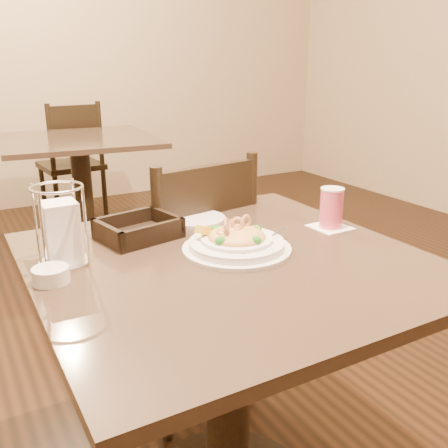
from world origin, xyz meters
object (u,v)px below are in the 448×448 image
main_table (228,345)px  drink_glass (331,208)px  dining_chair_far (73,160)px  pasta_bowl (236,242)px  bread_basket (139,231)px  napkin_caddy (61,231)px  side_plate (197,219)px  background_table (82,176)px  butter_ramekin (51,275)px  dining_chair_near (186,277)px

main_table → drink_glass: bearing=8.3°
dining_chair_far → drink_glass: (0.10, -2.75, 0.32)m
pasta_bowl → bread_basket: (-0.18, 0.21, -0.00)m
drink_glass → napkin_caddy: bearing=171.6°
drink_glass → side_plate: size_ratio=0.69×
background_table → drink_glass: drink_glass is taller
pasta_bowl → butter_ramekin: 0.44m
dining_chair_near → pasta_bowl: bearing=72.4°
main_table → pasta_bowl: 0.27m
dining_chair_near → drink_glass: bearing=112.3°
background_table → side_plate: (-0.10, -1.84, 0.25)m
bread_basket → dining_chair_near: bearing=43.9°
napkin_caddy → side_plate: size_ratio=1.12×
dining_chair_far → pasta_bowl: (-0.23, -2.77, 0.29)m
background_table → pasta_bowl: (-0.13, -2.11, 0.27)m
butter_ramekin → drink_glass: bearing=-0.8°
background_table → pasta_bowl: size_ratio=3.24×
napkin_caddy → butter_ramekin: bearing=-117.2°
napkin_caddy → butter_ramekin: napkin_caddy is taller
pasta_bowl → side_plate: size_ratio=1.77×
dining_chair_near → bread_basket: size_ratio=4.16×
bread_basket → napkin_caddy: size_ratio=1.18×
main_table → pasta_bowl: bearing=35.5°
drink_glass → butter_ramekin: drink_glass is taller
main_table → drink_glass: size_ratio=7.78×
main_table → side_plate: size_ratio=5.33×
side_plate → napkin_caddy: bearing=-161.6°
pasta_bowl → side_plate: bearing=84.9°
side_plate → butter_ramekin: butter_ramekin is taller
pasta_bowl → butter_ramekin: size_ratio=3.84×
background_table → drink_glass: size_ratio=8.38×
bread_basket → main_table: bearing=-60.3°
drink_glass → bread_basket: (-0.50, 0.19, -0.04)m
pasta_bowl → napkin_caddy: bearing=161.7°
napkin_caddy → pasta_bowl: bearing=-18.3°
pasta_bowl → dining_chair_near: bearing=81.5°
dining_chair_far → bread_basket: 2.61m
main_table → dining_chair_far: 2.81m
dining_chair_near → bread_basket: dining_chair_near is taller
background_table → dining_chair_far: dining_chair_far is taller
main_table → dining_chair_near: dining_chair_near is taller
pasta_bowl → main_table: bearing=-144.5°
background_table → pasta_bowl: bearing=-93.5°
bread_basket → side_plate: (0.20, 0.06, -0.01)m
bread_basket → napkin_caddy: (-0.21, -0.08, 0.06)m
drink_glass → main_table: bearing=-171.7°
dining_chair_near → bread_basket: bearing=34.8°
main_table → butter_ramekin: (-0.40, 0.06, 0.26)m
drink_glass → side_plate: (-0.30, 0.24, -0.05)m
main_table → bread_basket: (-0.14, 0.24, 0.26)m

